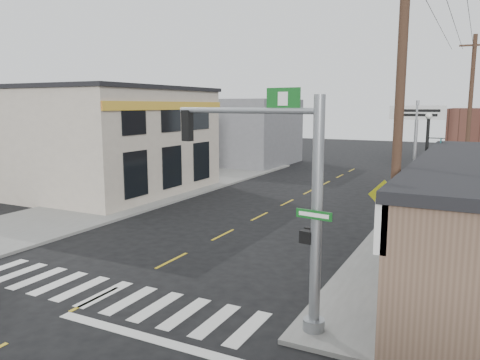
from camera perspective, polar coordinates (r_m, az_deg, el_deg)
The scene contains 18 objects.
ground at distance 15.32m, azimuth -17.25°, elevation -13.69°, with size 140.00×140.00×0.00m, color black.
sidewalk_right at distance 23.72m, azimuth 23.77°, elevation -5.75°, with size 6.00×38.00×0.13m, color slate.
sidewalk_left at distance 30.40m, azimuth -12.40°, elevation -2.04°, with size 6.00×38.00×0.13m, color slate.
center_line at distance 21.41m, azimuth -2.10°, elevation -6.68°, with size 0.12×56.00×0.01m, color gold.
crosswalk at distance 15.58m, azimuth -16.20°, elevation -13.22°, with size 11.00×2.20×0.01m, color silver.
left_building at distance 33.35m, azimuth -16.84°, elevation 4.54°, with size 12.00×12.00×6.80m, color #B9AC9A.
bldg_distant_left at distance 47.04m, azimuth 0.40°, elevation 5.90°, with size 9.00×10.00×6.40m, color slate.
traffic_signal_pole at distance 11.80m, azimuth 6.03°, elevation -0.93°, with size 4.84×0.38×6.13m.
guide_sign at distance 19.49m, azimuth 19.39°, elevation -3.09°, with size 1.54×0.13×2.70m.
fire_hydrant at distance 16.86m, azimuth 20.65°, elevation -9.93°, with size 0.21×0.21×0.68m.
ped_crossing_sign at distance 18.13m, azimuth 17.08°, elevation -2.99°, with size 1.16×0.08×2.99m.
lamp_post at distance 22.12m, azimuth 21.86°, elevation 1.76°, with size 0.70×0.55×5.38m.
dance_center_sign at distance 26.47m, azimuth 20.69°, elevation 6.04°, with size 2.80×0.18×5.95m.
bare_tree at distance 17.06m, azimuth 26.96°, elevation 1.10°, with size 2.30×2.30×4.60m.
shrub_front at distance 13.62m, azimuth 27.14°, elevation -14.26°, with size 1.40×1.40×1.05m, color #193616.
shrub_back at distance 17.51m, azimuth 22.42°, elevation -9.15°, with size 1.11×1.11×0.84m, color #1C3216.
utility_pole_near at distance 13.07m, azimuth 18.70°, elevation 5.31°, with size 1.68×0.25×9.63m.
utility_pole_far at distance 32.44m, azimuth 26.18°, elevation 7.12°, with size 1.73×0.26×9.93m.
Camera 1 is at (10.05, -9.98, 5.83)m, focal length 35.00 mm.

